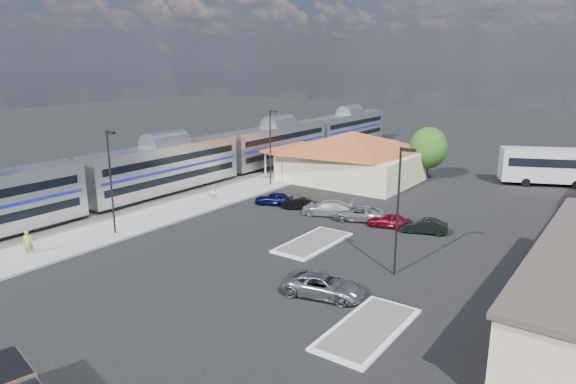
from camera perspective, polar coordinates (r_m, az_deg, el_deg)
The scene contains 22 objects.
ground at distance 42.81m, azimuth -3.18°, elevation -5.42°, with size 280.00×280.00×0.00m, color black.
railbed at distance 62.43m, azimuth -13.78°, elevation 0.58°, with size 16.00×100.00×0.12m, color #4C4944.
platform at distance 54.70m, azimuth -9.13°, elevation -1.08°, with size 5.50×92.00×0.18m, color gray.
passenger_train at distance 58.46m, azimuth -13.33°, elevation 2.52°, with size 3.00×104.00×5.55m.
freight_cars at distance 60.13m, azimuth -20.95°, elevation 1.35°, with size 2.80×46.00×4.00m.
station_depot at distance 63.94m, azimuth 7.03°, elevation 4.03°, with size 18.35×12.24×6.20m.
traffic_island_south at distance 42.11m, azimuth 2.81°, elevation -5.60°, with size 3.30×7.50×0.21m.
traffic_island_north at distance 29.68m, azimuth 8.87°, elevation -14.76°, with size 3.30×7.50×0.21m.
lamp_plat_s at distance 45.10m, azimuth -19.07°, elevation 1.88°, with size 1.08×0.25×9.00m.
lamp_plat_n at distance 60.31m, azimuth -1.91°, elevation 5.63°, with size 1.08×0.25×9.00m.
lamp_lot at distance 35.26m, azimuth 12.28°, elevation -0.98°, with size 1.08×0.25×9.00m.
tree_depot at distance 66.16m, azimuth 15.34°, elevation 4.75°, with size 4.71×4.71×6.63m.
suv at distance 32.95m, azimuth 4.03°, elevation -10.32°, with size 2.41×5.22×1.45m, color #989A9F.
coach_bus at distance 68.95m, azimuth 28.17°, elevation 2.67°, with size 13.76×8.19×4.40m.
person_a at distance 43.67m, azimuth -26.92°, elevation -5.02°, with size 0.70×0.46×1.93m, color #ABB438.
person_b at distance 55.04m, azimuth -8.28°, elevation -0.00°, with size 0.76×0.59×1.57m, color white.
parked_car_a at distance 53.00m, azimuth -1.56°, elevation -0.74°, with size 1.59×3.96×1.35m, color #0B0C3A.
parked_car_b at distance 51.46m, azimuth 1.49°, elevation -1.24°, with size 1.35×3.87×1.27m, color black.
parked_car_c at distance 49.55m, azimuth 4.37°, elevation -1.79°, with size 2.04×5.02×1.46m, color silver.
parked_car_d at distance 48.32m, azimuth 7.81°, elevation -2.37°, with size 2.24×4.86×1.35m, color #999DA1.
parked_car_e at distance 46.75m, azimuth 11.11°, elevation -3.12°, with size 1.52×3.78×1.29m, color maroon.
parked_car_f at distance 45.89m, azimuth 14.90°, elevation -3.68°, with size 1.36×3.91×1.29m, color black.
Camera 1 is at (25.21, -31.44, 14.45)m, focal length 32.00 mm.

